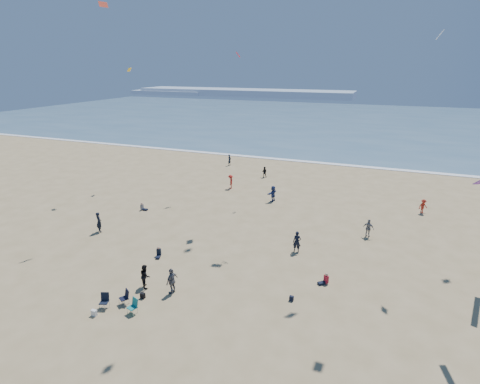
% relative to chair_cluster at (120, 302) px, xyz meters
% --- Properties ---
extents(ground, '(220.00, 220.00, 0.00)m').
position_rel_chair_cluster_xyz_m(ground, '(4.11, -2.66, -0.50)').
color(ground, tan).
rests_on(ground, ground).
extents(ocean, '(220.00, 100.00, 0.06)m').
position_rel_chair_cluster_xyz_m(ocean, '(4.11, 92.34, -0.47)').
color(ocean, '#476B84').
rests_on(ocean, ground).
extents(surf_line, '(220.00, 1.20, 0.08)m').
position_rel_chair_cluster_xyz_m(surf_line, '(4.11, 42.34, -0.46)').
color(surf_line, white).
rests_on(surf_line, ground).
extents(headland_far, '(110.00, 20.00, 3.20)m').
position_rel_chair_cluster_xyz_m(headland_far, '(-55.89, 167.34, 1.10)').
color(headland_far, '#7A8EA8').
rests_on(headland_far, ground).
extents(headland_near, '(40.00, 14.00, 2.00)m').
position_rel_chair_cluster_xyz_m(headland_near, '(-95.89, 162.34, 0.50)').
color(headland_near, '#7A8EA8').
rests_on(headland_near, ground).
extents(standing_flyers, '(39.06, 44.59, 1.94)m').
position_rel_chair_cluster_xyz_m(standing_flyers, '(6.64, 11.79, 0.38)').
color(standing_flyers, black).
rests_on(standing_flyers, ground).
extents(seated_group, '(21.62, 25.74, 0.84)m').
position_rel_chair_cluster_xyz_m(seated_group, '(4.04, 3.19, -0.08)').
color(seated_group, white).
rests_on(seated_group, ground).
extents(chair_cluster, '(2.76, 1.60, 1.00)m').
position_rel_chair_cluster_xyz_m(chair_cluster, '(0.00, 0.00, 0.00)').
color(chair_cluster, black).
rests_on(chair_cluster, ground).
extents(white_tote, '(0.35, 0.20, 0.40)m').
position_rel_chair_cluster_xyz_m(white_tote, '(-1.06, -1.17, -0.30)').
color(white_tote, white).
rests_on(white_tote, ground).
extents(black_backpack, '(0.30, 0.22, 0.38)m').
position_rel_chair_cluster_xyz_m(black_backpack, '(0.65, 1.48, -0.31)').
color(black_backpack, black).
rests_on(black_backpack, ground).
extents(navy_bag, '(0.28, 0.18, 0.34)m').
position_rel_chair_cluster_xyz_m(navy_bag, '(9.96, 4.83, -0.33)').
color(navy_bag, black).
rests_on(navy_bag, ground).
extents(kites_aloft, '(46.06, 43.10, 29.84)m').
position_rel_chair_cluster_xyz_m(kites_aloft, '(14.15, 9.96, 14.66)').
color(kites_aloft, yellow).
rests_on(kites_aloft, ground).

